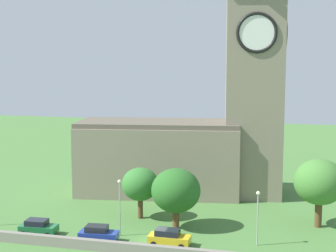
% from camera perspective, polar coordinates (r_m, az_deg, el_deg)
% --- Properties ---
extents(ground_plane, '(200.00, 200.00, 0.00)m').
position_cam_1_polar(ground_plane, '(73.16, 1.78, -8.79)').
color(ground_plane, '#477538').
extents(church, '(32.42, 14.67, 35.27)m').
position_cam_1_polar(church, '(77.10, 3.79, 0.58)').
color(church, gray).
rests_on(church, ground).
extents(quay_barrier, '(55.23, 0.70, 1.15)m').
position_cam_1_polar(quay_barrier, '(55.01, -2.76, -13.69)').
color(quay_barrier, gray).
rests_on(quay_barrier, ground).
extents(car_green, '(4.45, 2.50, 1.83)m').
position_cam_1_polar(car_green, '(62.62, -14.38, -10.94)').
color(car_green, '#1E6B38').
rests_on(car_green, ground).
extents(car_blue, '(4.51, 2.53, 1.91)m').
position_cam_1_polar(car_blue, '(58.94, -7.84, -11.90)').
color(car_blue, '#233D9E').
rests_on(car_blue, ground).
extents(car_yellow, '(4.64, 2.29, 1.87)m').
position_cam_1_polar(car_yellow, '(57.31, 0.11, -12.41)').
color(car_yellow, gold).
rests_on(car_yellow, ground).
extents(streetlamp_west_mid, '(0.44, 0.44, 6.69)m').
position_cam_1_polar(streetlamp_west_mid, '(59.61, -5.45, -8.08)').
color(streetlamp_west_mid, '#9EA0A5').
rests_on(streetlamp_west_mid, ground).
extents(streetlamp_central, '(0.44, 0.44, 6.16)m').
position_cam_1_polar(streetlamp_central, '(57.27, 10.06, -9.13)').
color(streetlamp_central, '#9EA0A5').
rests_on(streetlamp_central, ground).
extents(tree_by_tower, '(6.23, 6.23, 8.48)m').
position_cam_1_polar(tree_by_tower, '(64.84, 16.65, -6.06)').
color(tree_by_tower, brown).
rests_on(tree_by_tower, ground).
extents(tree_churchyard, '(4.77, 4.77, 6.66)m').
position_cam_1_polar(tree_churchyard, '(65.94, -3.14, -6.57)').
color(tree_churchyard, brown).
rests_on(tree_churchyard, ground).
extents(tree_riverside_east, '(5.98, 5.98, 7.43)m').
position_cam_1_polar(tree_riverside_east, '(61.85, 0.89, -7.27)').
color(tree_riverside_east, brown).
rests_on(tree_riverside_east, ground).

